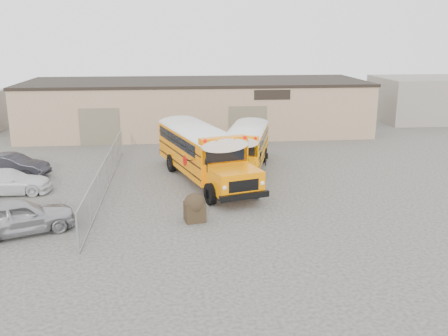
{
  "coord_description": "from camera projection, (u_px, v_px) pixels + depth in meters",
  "views": [
    {
      "loc": [
        -1.92,
        -25.27,
        8.75
      ],
      "look_at": [
        0.67,
        1.03,
        1.6
      ],
      "focal_mm": 40.0,
      "sensor_mm": 36.0,
      "label": 1
    }
  ],
  "objects": [
    {
      "name": "warehouse",
      "position": [
        196.0,
        106.0,
        45.33
      ],
      "size": [
        30.2,
        10.2,
        4.67
      ],
      "color": "tan",
      "rests_on": "ground"
    },
    {
      "name": "school_bus_left",
      "position": [
        170.0,
        129.0,
        36.66
      ],
      "size": [
        5.93,
        11.61,
        3.31
      ],
      "color": "orange",
      "rests_on": "ground"
    },
    {
      "name": "school_bus_right",
      "position": [
        255.0,
        128.0,
        38.5
      ],
      "size": [
        4.82,
        10.0,
        2.84
      ],
      "color": "#FF9700",
      "rests_on": "ground"
    },
    {
      "name": "car_dark",
      "position": [
        12.0,
        166.0,
        31.16
      ],
      "size": [
        4.7,
        2.44,
        1.47
      ],
      "primitive_type": "imported",
      "rotation": [
        0.0,
        0.0,
        1.37
      ],
      "color": "black",
      "rests_on": "ground"
    },
    {
      "name": "tarp_bundle",
      "position": [
        195.0,
        207.0,
        23.85
      ],
      "size": [
        1.09,
        1.03,
        1.41
      ],
      "color": "black",
      "rests_on": "ground"
    },
    {
      "name": "chainlink_fence",
      "position": [
        106.0,
        174.0,
        28.82
      ],
      "size": [
        0.07,
        18.07,
        1.81
      ],
      "color": "#989BA1",
      "rests_on": "ground"
    },
    {
      "name": "car_silver",
      "position": [
        19.0,
        216.0,
        22.32
      ],
      "size": [
        5.19,
        3.66,
        1.64
      ],
      "primitive_type": "imported",
      "rotation": [
        0.0,
        0.0,
        1.97
      ],
      "color": "#A7A7AB",
      "rests_on": "ground"
    },
    {
      "name": "distant_building_right",
      "position": [
        427.0,
        99.0,
        51.49
      ],
      "size": [
        10.0,
        8.0,
        4.4
      ],
      "primitive_type": "cube",
      "color": "gray",
      "rests_on": "ground"
    },
    {
      "name": "ground",
      "position": [
        214.0,
        202.0,
        26.74
      ],
      "size": [
        120.0,
        120.0,
        0.0
      ],
      "primitive_type": "plane",
      "color": "#373633",
      "rests_on": "ground"
    },
    {
      "name": "car_white",
      "position": [
        8.0,
        182.0,
        28.03
      ],
      "size": [
        4.82,
        2.1,
        1.38
      ],
      "primitive_type": "imported",
      "rotation": [
        0.0,
        0.0,
        1.61
      ],
      "color": "silver",
      "rests_on": "ground"
    }
  ]
}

